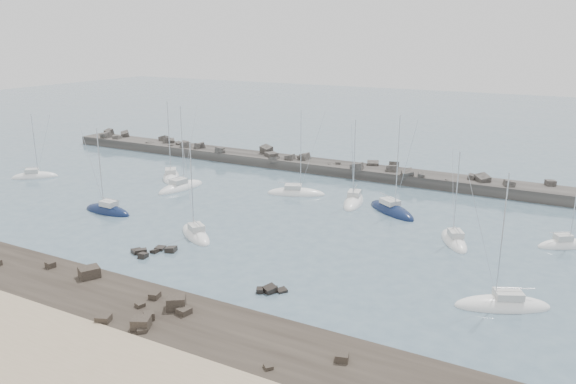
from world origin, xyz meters
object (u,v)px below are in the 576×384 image
(sailboat_7, at_px, (391,211))
(sailboat_9, at_px, (502,306))
(sailboat_1, at_px, (171,177))
(sailboat_5, at_px, (196,235))
(sailboat_0, at_px, (35,177))
(sailboat_2, at_px, (108,211))
(sailboat_8, at_px, (454,241))
(sailboat_6, at_px, (354,202))
(sailboat_10, at_px, (565,245))
(sailboat_3, at_px, (181,188))
(sailboat_4, at_px, (296,193))

(sailboat_7, relative_size, sailboat_9, 1.08)
(sailboat_1, bearing_deg, sailboat_5, -44.25)
(sailboat_0, bearing_deg, sailboat_7, 10.46)
(sailboat_1, bearing_deg, sailboat_0, -152.03)
(sailboat_0, height_order, sailboat_2, sailboat_2)
(sailboat_1, height_order, sailboat_8, sailboat_1)
(sailboat_1, xyz_separation_m, sailboat_5, (22.57, -21.99, -0.00))
(sailboat_0, xyz_separation_m, sailboat_1, (22.02, 11.69, 0.01))
(sailboat_6, distance_m, sailboat_9, 35.72)
(sailboat_8, xyz_separation_m, sailboat_10, (12.34, 5.18, -0.01))
(sailboat_9, bearing_deg, sailboat_7, 129.10)
(sailboat_3, relative_size, sailboat_8, 1.20)
(sailboat_0, relative_size, sailboat_7, 0.81)
(sailboat_0, xyz_separation_m, sailboat_8, (74.59, 3.54, 0.01))
(sailboat_4, xyz_separation_m, sailboat_8, (27.73, -9.69, 0.02))
(sailboat_3, height_order, sailboat_5, sailboat_3)
(sailboat_0, distance_m, sailboat_1, 24.93)
(sailboat_4, bearing_deg, sailboat_10, -6.43)
(sailboat_9, bearing_deg, sailboat_8, 117.95)
(sailboat_4, relative_size, sailboat_6, 1.04)
(sailboat_0, xyz_separation_m, sailboat_6, (57.02, 13.20, 0.01))
(sailboat_7, relative_size, sailboat_8, 1.24)
(sailboat_2, height_order, sailboat_9, sailboat_9)
(sailboat_9, relative_size, sailboat_10, 1.27)
(sailboat_4, bearing_deg, sailboat_1, -176.45)
(sailboat_7, bearing_deg, sailboat_5, -130.81)
(sailboat_1, height_order, sailboat_7, sailboat_7)
(sailboat_9, bearing_deg, sailboat_10, 78.17)
(sailboat_0, xyz_separation_m, sailboat_5, (44.59, -10.30, 0.01))
(sailboat_2, distance_m, sailboat_9, 55.79)
(sailboat_1, height_order, sailboat_4, sailboat_1)
(sailboat_5, xyz_separation_m, sailboat_7, (19.03, 22.04, -0.00))
(sailboat_4, height_order, sailboat_5, sailboat_4)
(sailboat_5, distance_m, sailboat_6, 26.58)
(sailboat_0, distance_m, sailboat_3, 29.03)
(sailboat_0, height_order, sailboat_8, sailboat_0)
(sailboat_3, distance_m, sailboat_5, 23.70)
(sailboat_8, bearing_deg, sailboat_2, -165.84)
(sailboat_0, xyz_separation_m, sailboat_2, (26.95, -8.48, 0.01))
(sailboat_9, height_order, sailboat_10, sailboat_9)
(sailboat_6, xyz_separation_m, sailboat_7, (6.61, -1.45, -0.01))
(sailboat_10, bearing_deg, sailboat_6, 171.49)
(sailboat_0, distance_m, sailboat_2, 28.25)
(sailboat_3, height_order, sailboat_6, sailboat_3)
(sailboat_0, height_order, sailboat_9, sailboat_9)
(sailboat_0, height_order, sailboat_10, sailboat_0)
(sailboat_2, bearing_deg, sailboat_6, 35.79)
(sailboat_0, relative_size, sailboat_4, 0.85)
(sailboat_5, bearing_deg, sailboat_0, 167.00)
(sailboat_0, xyz_separation_m, sailboat_7, (63.62, 11.74, 0.00))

